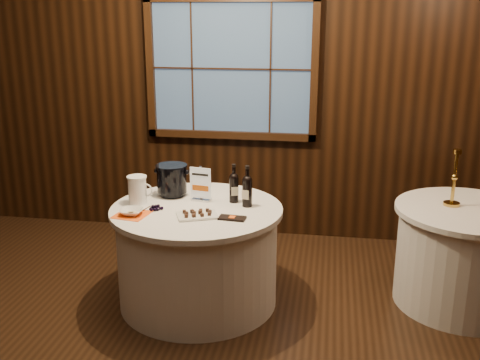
% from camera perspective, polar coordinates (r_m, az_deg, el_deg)
% --- Properties ---
extents(back_wall, '(6.00, 0.10, 3.00)m').
position_cam_1_polar(back_wall, '(5.43, -0.88, 10.15)').
color(back_wall, black).
rests_on(back_wall, ground).
extents(main_table, '(1.28, 1.28, 0.77)m').
position_cam_1_polar(main_table, '(4.32, -4.32, -7.58)').
color(main_table, silver).
rests_on(main_table, ground).
extents(side_table, '(1.08, 1.08, 0.77)m').
position_cam_1_polar(side_table, '(4.60, 21.84, -7.20)').
color(side_table, silver).
rests_on(side_table, ground).
extents(sign_stand, '(0.17, 0.10, 0.27)m').
position_cam_1_polar(sign_stand, '(4.29, -3.99, -0.93)').
color(sign_stand, '#BABAC2').
rests_on(sign_stand, main_table).
extents(port_bottle_left, '(0.07, 0.08, 0.30)m').
position_cam_1_polar(port_bottle_left, '(4.24, -0.63, -0.59)').
color(port_bottle_left, black).
rests_on(port_bottle_left, main_table).
extents(port_bottle_right, '(0.07, 0.08, 0.31)m').
position_cam_1_polar(port_bottle_right, '(4.15, 0.73, -0.91)').
color(port_bottle_right, black).
rests_on(port_bottle_right, main_table).
extents(ice_bucket, '(0.25, 0.25, 0.25)m').
position_cam_1_polar(ice_bucket, '(4.42, -6.95, 0.05)').
color(ice_bucket, black).
rests_on(ice_bucket, main_table).
extents(chocolate_plate, '(0.33, 0.28, 0.04)m').
position_cam_1_polar(chocolate_plate, '(3.98, -4.38, -3.50)').
color(chocolate_plate, silver).
rests_on(chocolate_plate, main_table).
extents(chocolate_box, '(0.20, 0.11, 0.02)m').
position_cam_1_polar(chocolate_box, '(3.93, -0.80, -3.89)').
color(chocolate_box, black).
rests_on(chocolate_box, main_table).
extents(grape_bunch, '(0.16, 0.10, 0.04)m').
position_cam_1_polar(grape_bunch, '(4.13, -8.57, -2.88)').
color(grape_bunch, black).
rests_on(grape_bunch, main_table).
extents(glass_pitcher, '(0.20, 0.15, 0.21)m').
position_cam_1_polar(glass_pitcher, '(4.29, -10.36, -0.97)').
color(glass_pitcher, white).
rests_on(glass_pitcher, main_table).
extents(orange_napkin, '(0.26, 0.26, 0.00)m').
position_cam_1_polar(orange_napkin, '(4.08, -10.94, -3.48)').
color(orange_napkin, '#EF5514').
rests_on(orange_napkin, main_table).
extents(cracker_bowl, '(0.16, 0.16, 0.04)m').
position_cam_1_polar(cracker_bowl, '(4.08, -10.96, -3.19)').
color(cracker_bowl, silver).
rests_on(cracker_bowl, orange_napkin).
extents(brass_candlestick, '(0.12, 0.12, 0.43)m').
position_cam_1_polar(brass_candlestick, '(4.45, 20.87, -0.52)').
color(brass_candlestick, gold).
rests_on(brass_candlestick, side_table).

